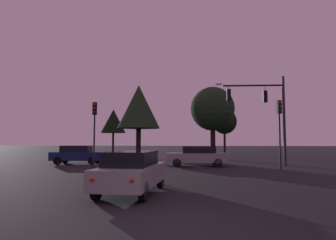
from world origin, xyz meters
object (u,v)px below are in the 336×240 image
at_px(tree_left_far, 213,109).
at_px(tree_right_cluster, 139,107).
at_px(traffic_light_corner_left, 280,120).
at_px(car_crossing_right, 78,154).
at_px(tree_center_horizon, 113,121).
at_px(tree_behind_sign, 224,122).
at_px(traffic_signal_mast_arm, 265,106).
at_px(car_nearside_lane, 132,171).
at_px(traffic_light_corner_right, 94,121).
at_px(car_crossing_left, 197,156).

xyz_separation_m(tree_left_far, tree_right_cluster, (-7.08, -4.10, -0.17)).
xyz_separation_m(traffic_light_corner_left, car_crossing_right, (-15.31, 3.14, -2.48)).
distance_m(tree_center_horizon, tree_right_cluster, 15.87).
distance_m(tree_left_far, tree_center_horizon, 17.10).
height_order(traffic_light_corner_left, tree_center_horizon, tree_center_horizon).
height_order(tree_behind_sign, tree_left_far, tree_left_far).
bearing_deg(car_crossing_right, traffic_light_corner_left, -11.57).
xyz_separation_m(traffic_signal_mast_arm, car_nearside_lane, (-7.60, -12.32, -3.78)).
xyz_separation_m(traffic_light_corner_left, tree_center_horizon, (-17.44, 21.05, 1.46)).
bearing_deg(tree_right_cluster, traffic_light_corner_right, -106.17).
distance_m(car_crossing_right, tree_behind_sign, 23.54).
bearing_deg(tree_center_horizon, tree_right_cluster, -65.74).
bearing_deg(tree_behind_sign, tree_right_cluster, -121.54).
bearing_deg(tree_behind_sign, tree_center_horizon, -177.10).
bearing_deg(tree_left_far, traffic_signal_mast_arm, -66.85).
distance_m(tree_left_far, tree_right_cluster, 8.19).
xyz_separation_m(car_crossing_right, tree_behind_sign, (13.75, 18.72, 3.82)).
distance_m(traffic_light_corner_left, car_nearside_lane, 12.85).
relative_size(traffic_light_corner_left, car_crossing_left, 1.01).
xyz_separation_m(traffic_light_corner_left, tree_right_cluster, (-10.93, 6.59, 1.79)).
relative_size(traffic_signal_mast_arm, tree_left_far, 0.90).
xyz_separation_m(traffic_signal_mast_arm, car_crossing_right, (-14.95, 0.59, -3.78)).
bearing_deg(traffic_light_corner_right, tree_right_cluster, 73.83).
height_order(car_crossing_left, tree_right_cluster, tree_right_cluster).
bearing_deg(car_crossing_right, car_crossing_left, -7.70).
bearing_deg(car_crossing_right, tree_left_far, 33.38).
bearing_deg(traffic_signal_mast_arm, tree_behind_sign, 93.55).
bearing_deg(car_nearside_lane, tree_left_far, 78.61).
height_order(car_nearside_lane, car_crossing_right, same).
bearing_deg(car_nearside_lane, tree_center_horizon, 107.10).
relative_size(traffic_light_corner_right, tree_left_far, 0.62).
bearing_deg(tree_left_far, car_crossing_right, -146.62).
xyz_separation_m(traffic_light_corner_left, tree_left_far, (-3.84, 10.69, 1.96)).
distance_m(traffic_light_corner_left, car_crossing_right, 15.82).
relative_size(car_crossing_left, tree_left_far, 0.61).
bearing_deg(tree_center_horizon, car_crossing_left, -58.23).
distance_m(car_crossing_left, tree_behind_sign, 20.78).
height_order(tree_left_far, tree_center_horizon, tree_left_far).
relative_size(traffic_light_corner_right, tree_behind_sign, 0.73).
bearing_deg(tree_center_horizon, traffic_light_corner_left, -50.35).
relative_size(car_crossing_right, tree_behind_sign, 0.68).
bearing_deg(traffic_signal_mast_arm, car_nearside_lane, -121.69).
height_order(car_crossing_right, tree_left_far, tree_left_far).
bearing_deg(tree_left_far, traffic_light_corner_left, -70.23).
distance_m(car_crossing_left, tree_right_cluster, 8.37).
distance_m(car_nearside_lane, tree_behind_sign, 32.49).
relative_size(traffic_light_corner_right, car_crossing_left, 1.01).
distance_m(car_crossing_right, tree_right_cluster, 7.03).
height_order(car_nearside_lane, tree_behind_sign, tree_behind_sign).
bearing_deg(car_crossing_left, tree_behind_sign, 78.78).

